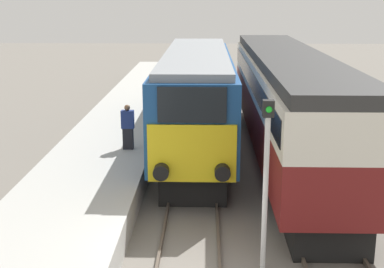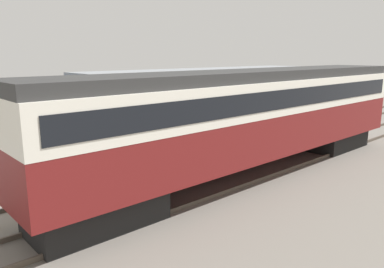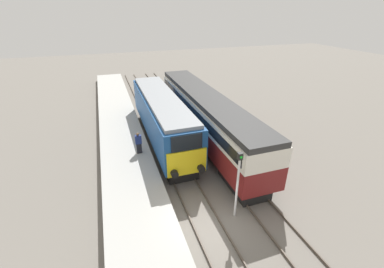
% 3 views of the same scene
% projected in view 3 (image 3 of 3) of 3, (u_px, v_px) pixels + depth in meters
% --- Properties ---
extents(ground_plane, '(120.00, 120.00, 0.00)m').
position_uv_depth(ground_plane, '(208.00, 228.00, 13.27)').
color(ground_plane, slate).
extents(platform_left, '(3.50, 50.00, 0.83)m').
position_uv_depth(platform_left, '(126.00, 156.00, 18.92)').
color(platform_left, '#A8A8A3').
rests_on(platform_left, ground_plane).
extents(rails_near_track, '(1.51, 60.00, 0.14)m').
position_uv_depth(rails_near_track, '(181.00, 173.00, 17.48)').
color(rails_near_track, '#4C4238').
rests_on(rails_near_track, ground_plane).
extents(rails_far_track, '(1.50, 60.00, 0.14)m').
position_uv_depth(rails_far_track, '(226.00, 165.00, 18.47)').
color(rails_far_track, '#4C4238').
rests_on(rails_far_track, ground_plane).
extents(locomotive, '(2.70, 13.53, 4.00)m').
position_uv_depth(locomotive, '(162.00, 117.00, 20.83)').
color(locomotive, black).
rests_on(locomotive, ground_plane).
extents(passenger_carriage, '(2.75, 17.60, 4.07)m').
position_uv_depth(passenger_carriage, '(206.00, 114.00, 20.90)').
color(passenger_carriage, black).
rests_on(passenger_carriage, ground_plane).
extents(person_on_platform, '(0.44, 0.26, 1.59)m').
position_uv_depth(person_on_platform, '(139.00, 143.00, 18.13)').
color(person_on_platform, black).
rests_on(person_on_platform, platform_left).
extents(signal_post, '(0.24, 0.28, 3.96)m').
position_uv_depth(signal_post, '(238.00, 180.00, 13.01)').
color(signal_post, silver).
rests_on(signal_post, ground_plane).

